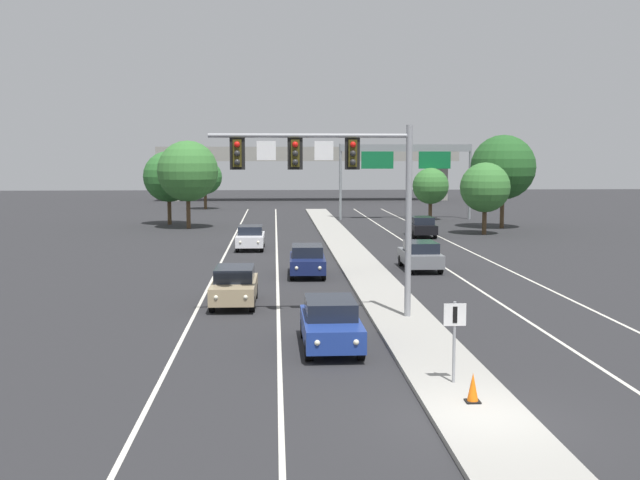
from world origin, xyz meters
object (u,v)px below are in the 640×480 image
overhead_signal_mast (338,175)px  tree_far_right_b (431,186)px  tree_far_left_b (205,177)px  median_sign_post (454,330)px  highway_sign_gantry (406,157)px  car_receding_black (421,226)px  tree_far_right_c (485,188)px  car_oncoming_white (251,237)px  car_receding_grey (420,255)px  tree_far_left_a (188,171)px  car_oncoming_blue (331,323)px  car_oncoming_navy (307,260)px  traffic_cone_median_nose (473,388)px  tree_far_right_a (503,167)px  tree_far_left_c (169,177)px  car_oncoming_tan (234,285)px

overhead_signal_mast → tree_far_right_b: overhead_signal_mast is taller
overhead_signal_mast → tree_far_left_b: 65.06m
median_sign_post → highway_sign_gantry: 57.06m
car_receding_black → tree_far_right_c: size_ratio=0.78×
car_oncoming_white → car_receding_black: bearing=29.8°
overhead_signal_mast → tree_far_left_b: overhead_signal_mast is taller
highway_sign_gantry → tree_far_left_b: 27.10m
car_receding_grey → tree_far_right_c: (8.83, 19.17, 2.95)m
car_receding_grey → tree_far_left_a: tree_far_left_a is taller
car_oncoming_blue → car_oncoming_navy: size_ratio=1.00×
car_receding_grey → traffic_cone_median_nose: (-3.13, -23.33, -0.31)m
traffic_cone_median_nose → tree_far_left_a: tree_far_left_a is taller
overhead_signal_mast → car_receding_grey: overhead_signal_mast is taller
car_receding_black → tree_far_left_a: tree_far_left_a is taller
tree_far_right_a → tree_far_right_c: bearing=-119.3°
tree_far_left_a → traffic_cone_median_nose: bearing=-75.9°
tree_far_left_b → car_oncoming_blue: bearing=-81.6°
car_oncoming_blue → car_oncoming_white: same height
highway_sign_gantry → car_oncoming_blue: bearing=-102.3°
highway_sign_gantry → tree_far_left_c: highway_sign_gantry is taller
overhead_signal_mast → tree_far_left_c: 44.65m
car_oncoming_white → tree_far_left_b: bearing=99.2°
highway_sign_gantry → car_receding_black: bearing=-95.4°
tree_far_left_c → tree_far_left_b: bearing=86.2°
traffic_cone_median_nose → tree_far_left_a: 50.97m
tree_far_left_a → tree_far_left_b: (-0.77, 25.28, -1.16)m
car_oncoming_blue → tree_far_left_a: bearing=102.2°
median_sign_post → tree_far_right_b: size_ratio=0.43×
tree_far_left_c → tree_far_right_a: 30.04m
overhead_signal_mast → car_receding_grey: (5.61, 12.95, -4.68)m
tree_far_left_b → car_oncoming_tan: bearing=-83.8°
tree_far_left_c → highway_sign_gantry: bearing=11.4°
car_receding_grey → car_oncoming_navy: bearing=-165.4°
overhead_signal_mast → car_oncoming_white: overhead_signal_mast is taller
car_oncoming_white → tree_far_right_a: tree_far_right_a is taller
car_oncoming_navy → tree_far_left_a: bearing=108.4°
car_oncoming_tan → highway_sign_gantry: (14.72, 44.11, 5.34)m
car_oncoming_navy → tree_far_left_c: bearing=109.8°
car_oncoming_blue → traffic_cone_median_nose: car_oncoming_blue is taller
car_oncoming_navy → overhead_signal_mast: bearing=-86.6°
car_oncoming_white → car_receding_grey: (9.60, -10.19, 0.00)m
car_oncoming_blue → highway_sign_gantry: 53.18m
tree_far_right_a → car_receding_grey: bearing=-115.8°
tree_far_right_a → traffic_cone_median_nose: bearing=-107.4°
tree_far_right_a → highway_sign_gantry: bearing=124.2°
car_oncoming_tan → car_oncoming_navy: size_ratio=1.00×
traffic_cone_median_nose → highway_sign_gantry: 58.79m
tree_far_right_c → tree_far_left_b: bearing=128.0°
car_receding_grey → tree_far_left_a: 30.47m
car_oncoming_navy → tree_far_right_a: bearing=55.3°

